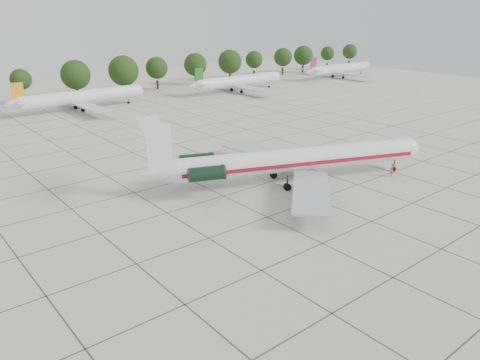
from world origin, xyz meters
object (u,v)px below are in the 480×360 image
(bg_airliner_e, at_px, (340,69))
(main_airliner, at_px, (285,160))
(bg_airliner_c, at_px, (81,97))
(bg_airliner_d, at_px, (239,81))
(ground_crew, at_px, (392,170))

(bg_airliner_e, bearing_deg, main_airliner, -144.49)
(bg_airliner_c, xyz_separation_m, bg_airliner_e, (87.51, -2.54, 0.00))
(bg_airliner_c, relative_size, bg_airliner_d, 1.00)
(ground_crew, height_order, bg_airliner_c, bg_airliner_c)
(ground_crew, xyz_separation_m, bg_airliner_d, (28.10, 67.76, 1.97))
(main_airliner, relative_size, bg_airliner_d, 1.33)
(main_airliner, distance_m, ground_crew, 15.41)
(bg_airliner_c, distance_m, bg_airliner_e, 87.55)
(bg_airliner_d, distance_m, bg_airliner_e, 44.14)
(bg_airliner_d, bearing_deg, ground_crew, -112.52)
(ground_crew, relative_size, bg_airliner_d, 0.07)
(bg_airliner_c, bearing_deg, bg_airliner_d, -4.22)
(ground_crew, height_order, bg_airliner_e, bg_airliner_e)
(main_airliner, relative_size, bg_airliner_c, 1.33)
(bg_airliner_c, bearing_deg, ground_crew, -77.85)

